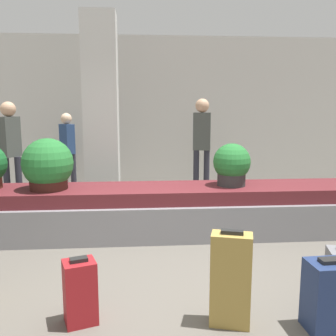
# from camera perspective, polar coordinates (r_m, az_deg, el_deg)

# --- Properties ---
(ground_plane) EXTENTS (18.00, 18.00, 0.00)m
(ground_plane) POSITION_cam_1_polar(r_m,az_deg,el_deg) (3.74, 1.91, -17.55)
(ground_plane) COLOR #59544C
(back_wall) EXTENTS (18.00, 0.06, 3.20)m
(back_wall) POSITION_cam_1_polar(r_m,az_deg,el_deg) (8.35, -1.88, 8.71)
(back_wall) COLOR beige
(back_wall) RESTS_ON ground_plane
(carousel) EXTENTS (6.39, 0.96, 0.64)m
(carousel) POSITION_cam_1_polar(r_m,az_deg,el_deg) (5.06, 0.00, -6.54)
(carousel) COLOR gray
(carousel) RESTS_ON ground_plane
(pillar) EXTENTS (0.56, 0.56, 3.20)m
(pillar) POSITION_cam_1_polar(r_m,az_deg,el_deg) (6.45, -10.11, 8.39)
(pillar) COLOR silver
(pillar) RESTS_ON ground_plane
(suitcase_0) EXTENTS (0.36, 0.28, 0.57)m
(suitcase_0) POSITION_cam_1_polar(r_m,az_deg,el_deg) (3.23, 23.44, -17.47)
(suitcase_0) COLOR navy
(suitcase_0) RESTS_ON ground_plane
(suitcase_1) EXTENTS (0.30, 0.28, 0.54)m
(suitcase_1) POSITION_cam_1_polar(r_m,az_deg,el_deg) (3.16, -13.25, -17.88)
(suitcase_1) COLOR maroon
(suitcase_1) RESTS_ON ground_plane
(suitcase_3) EXTENTS (0.35, 0.25, 0.77)m
(suitcase_3) POSITION_cam_1_polar(r_m,az_deg,el_deg) (3.05, 9.54, -16.40)
(suitcase_3) COLOR #A3843D
(suitcase_3) RESTS_ON ground_plane
(potted_plant_0) EXTENTS (0.65, 0.65, 0.66)m
(potted_plant_0) POSITION_cam_1_polar(r_m,az_deg,el_deg) (5.01, -17.85, 0.33)
(potted_plant_0) COLOR #381914
(potted_plant_0) RESTS_ON carousel
(potted_plant_1) EXTENTS (0.50, 0.50, 0.57)m
(potted_plant_1) POSITION_cam_1_polar(r_m,az_deg,el_deg) (5.07, 9.69, 0.47)
(potted_plant_1) COLOR #2D2D2D
(potted_plant_1) RESTS_ON carousel
(traveler_0) EXTENTS (0.34, 0.36, 1.56)m
(traveler_0) POSITION_cam_1_polar(r_m,az_deg,el_deg) (7.81, -15.08, 3.37)
(traveler_0) COLOR #282833
(traveler_0) RESTS_ON ground_plane
(traveler_1) EXTENTS (0.35, 0.26, 1.84)m
(traveler_1) POSITION_cam_1_polar(r_m,az_deg,el_deg) (7.07, 5.17, 4.67)
(traveler_1) COLOR #282833
(traveler_1) RESTS_ON ground_plane
(traveler_2) EXTENTS (0.32, 0.37, 1.77)m
(traveler_2) POSITION_cam_1_polar(r_m,az_deg,el_deg) (6.84, -22.88, 3.43)
(traveler_2) COLOR #282833
(traveler_2) RESTS_ON ground_plane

